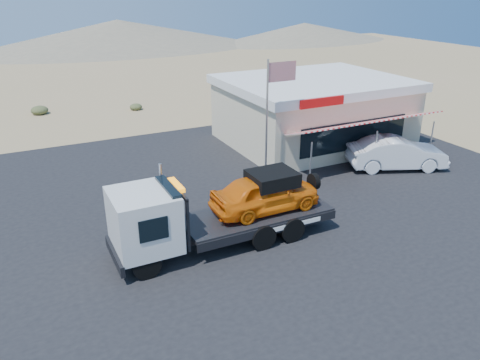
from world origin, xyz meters
The scene contains 6 objects.
ground centered at (0.00, 0.00, 0.00)m, with size 120.00×120.00×0.00m, color #998457.
asphalt_lot centered at (2.00, 3.00, 0.01)m, with size 32.00×24.00×0.02m, color black.
tow_truck centered at (0.30, 0.21, 1.51)m, with size 8.37×2.48×2.80m.
white_sedan centered at (11.89, 3.14, 0.86)m, with size 1.78×5.09×1.68m, color silver.
jerky_store centered at (10.50, 8.97, 1.99)m, with size 10.40×9.97×3.90m.
flagpole centered at (4.93, 4.50, 3.76)m, with size 1.55×0.10×6.00m.
Camera 1 is at (-5.94, -13.99, 9.19)m, focal length 35.00 mm.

